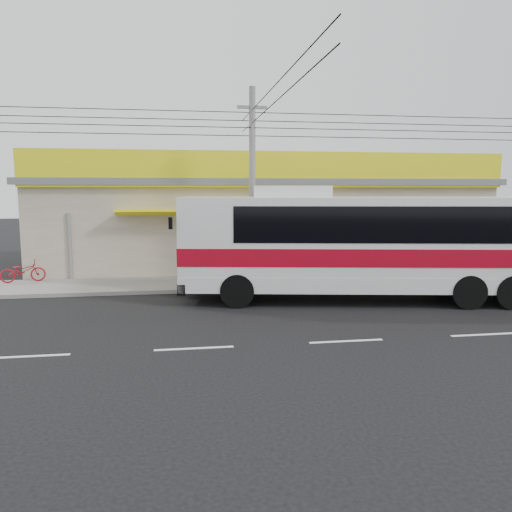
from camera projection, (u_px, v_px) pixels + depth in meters
The scene contains 7 objects.
ground at pixel (320, 318), 15.64m from camera, with size 120.00×120.00×0.00m, color black.
sidewalk at pixel (281, 281), 21.51m from camera, with size 30.00×3.20×0.15m, color gray.
lane_markings at pixel (346, 341), 13.19m from camera, with size 50.00×0.12×0.01m, color silver, non-canonical shape.
storefront_building at pixel (260, 222), 26.65m from camera, with size 22.60×9.20×5.70m.
coach_bus at pixel (375, 240), 17.84m from camera, with size 13.68×5.14×4.13m.
motorbike_red at pixel (23, 271), 20.83m from camera, with size 0.61×1.76×0.92m, color maroon.
utility_pole at pixel (252, 123), 19.86m from camera, with size 34.00×14.00×8.04m.
Camera 1 is at (-4.32, -14.77, 3.98)m, focal length 35.00 mm.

